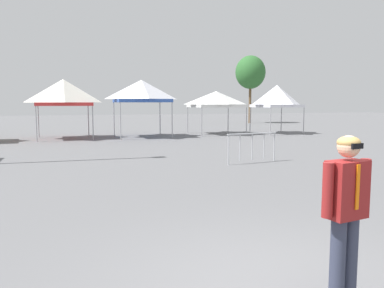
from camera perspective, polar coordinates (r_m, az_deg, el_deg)
ground_plane at (r=4.72m, az=12.38°, el=-20.45°), size 140.00×140.00×0.00m
canopy_tent_far_right at (r=24.18m, az=-18.77°, el=7.35°), size 3.21×3.21×3.57m
canopy_tent_behind_right at (r=24.20m, az=-7.61°, el=7.89°), size 3.35×3.35×3.59m
canopy_tent_left_of_center at (r=26.39m, az=3.64°, el=6.73°), size 3.46×3.46×2.96m
canopy_tent_behind_left at (r=27.61m, az=12.64°, el=7.03°), size 2.88×2.88×3.41m
person_foreground at (r=4.29m, az=22.16°, el=-8.77°), size 0.65×0.29×1.78m
tree_behind_tents_left at (r=42.11m, az=8.79°, el=10.59°), size 3.24×3.24×7.28m
crowd_barrier_by_lift at (r=13.59m, az=9.05°, el=0.32°), size 2.09×0.32×1.08m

